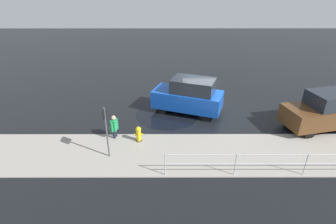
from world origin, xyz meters
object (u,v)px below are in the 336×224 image
object	(u,v)px
moving_hatchback	(189,96)
pedestrian	(114,126)
parked_sedan	(328,110)
fire_hydrant	(139,134)
sign_post	(106,126)

from	to	relation	value
moving_hatchback	pedestrian	xyz separation A→B (m)	(3.79, 2.82, -0.34)
parked_sedan	fire_hydrant	bearing A→B (deg)	7.95
parked_sedan	pedestrian	size ratio (longest dim) A/B	3.75
fire_hydrant	pedestrian	xyz separation A→B (m)	(1.19, -0.33, 0.28)
parked_sedan	moving_hatchback	bearing A→B (deg)	-14.56
pedestrian	sign_post	size ratio (longest dim) A/B	0.51
moving_hatchback	fire_hydrant	size ratio (longest dim) A/B	5.30
pedestrian	parked_sedan	bearing A→B (deg)	-174.65
moving_hatchback	fire_hydrant	xyz separation A→B (m)	(2.60, 3.15, -0.63)
moving_hatchback	pedestrian	world-z (taller)	moving_hatchback
moving_hatchback	fire_hydrant	world-z (taller)	moving_hatchback
sign_post	moving_hatchback	bearing A→B (deg)	-130.73
sign_post	pedestrian	bearing A→B (deg)	-89.27
parked_sedan	fire_hydrant	xyz separation A→B (m)	(9.58, 1.34, -0.60)
fire_hydrant	parked_sedan	bearing A→B (deg)	-172.05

